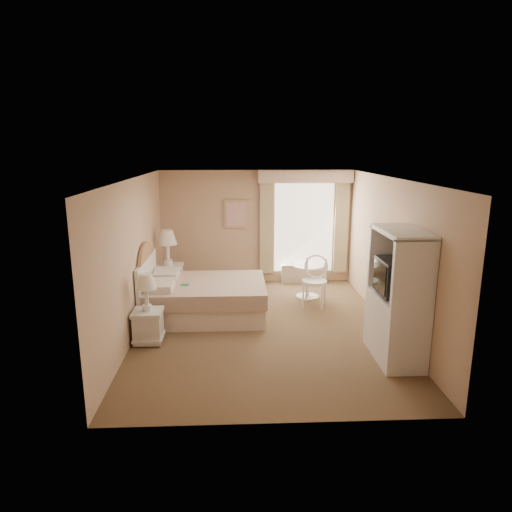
{
  "coord_description": "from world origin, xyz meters",
  "views": [
    {
      "loc": [
        -0.47,
        -7.21,
        2.98
      ],
      "look_at": [
        -0.12,
        0.3,
        1.18
      ],
      "focal_mm": 32.0,
      "sensor_mm": 36.0,
      "label": 1
    }
  ],
  "objects_px": {
    "nightstand_near": "(148,317)",
    "cafe_chair": "(315,277)",
    "bed": "(200,297)",
    "armoire": "(397,306)",
    "nightstand_far": "(168,272)",
    "round_table": "(308,276)"
  },
  "relations": [
    {
      "from": "nightstand_near",
      "to": "nightstand_far",
      "type": "height_order",
      "value": "nightstand_far"
    },
    {
      "from": "nightstand_far",
      "to": "armoire",
      "type": "relative_size",
      "value": 0.71
    },
    {
      "from": "armoire",
      "to": "bed",
      "type": "bearing_deg",
      "value": 147.83
    },
    {
      "from": "nightstand_far",
      "to": "round_table",
      "type": "xyz_separation_m",
      "value": [
        2.83,
        -0.22,
        -0.06
      ]
    },
    {
      "from": "bed",
      "to": "round_table",
      "type": "height_order",
      "value": "bed"
    },
    {
      "from": "nightstand_near",
      "to": "round_table",
      "type": "xyz_separation_m",
      "value": [
        2.83,
        2.09,
        0.04
      ]
    },
    {
      "from": "cafe_chair",
      "to": "bed",
      "type": "bearing_deg",
      "value": -148.98
    },
    {
      "from": "nightstand_far",
      "to": "cafe_chair",
      "type": "xyz_separation_m",
      "value": [
        2.89,
        -0.68,
        0.05
      ]
    },
    {
      "from": "round_table",
      "to": "bed",
      "type": "bearing_deg",
      "value": -155.92
    },
    {
      "from": "bed",
      "to": "nightstand_far",
      "type": "relative_size",
      "value": 1.58
    },
    {
      "from": "round_table",
      "to": "cafe_chair",
      "type": "distance_m",
      "value": 0.49
    },
    {
      "from": "bed",
      "to": "armoire",
      "type": "bearing_deg",
      "value": -32.17
    },
    {
      "from": "nightstand_near",
      "to": "cafe_chair",
      "type": "bearing_deg",
      "value": 29.33
    },
    {
      "from": "bed",
      "to": "armoire",
      "type": "height_order",
      "value": "armoire"
    },
    {
      "from": "bed",
      "to": "cafe_chair",
      "type": "bearing_deg",
      "value": 12.34
    },
    {
      "from": "bed",
      "to": "nightstand_near",
      "type": "relative_size",
      "value": 1.95
    },
    {
      "from": "bed",
      "to": "cafe_chair",
      "type": "relative_size",
      "value": 2.19
    },
    {
      "from": "round_table",
      "to": "armoire",
      "type": "xyz_separation_m",
      "value": [
        0.82,
        -2.79,
        0.33
      ]
    },
    {
      "from": "bed",
      "to": "nightstand_far",
      "type": "distance_m",
      "value": 1.37
    },
    {
      "from": "round_table",
      "to": "armoire",
      "type": "height_order",
      "value": "armoire"
    },
    {
      "from": "nightstand_far",
      "to": "armoire",
      "type": "distance_m",
      "value": 4.74
    },
    {
      "from": "round_table",
      "to": "nightstand_far",
      "type": "bearing_deg",
      "value": 175.63
    }
  ]
}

